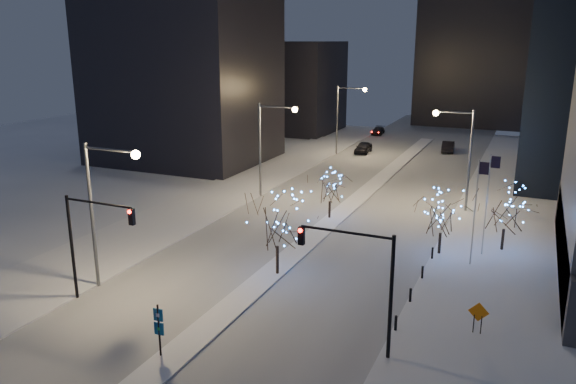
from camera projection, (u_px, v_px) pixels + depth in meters
The scene contains 25 objects.
ground at pixel (208, 328), 32.98m from camera, with size 160.00×160.00×0.00m, color white.
road at pixel (371, 188), 63.86m from camera, with size 20.00×130.00×0.02m, color #A8ADB7.
median at pixel (358, 199), 59.43m from camera, with size 2.00×80.00×0.15m, color silver.
east_sidewalk at pixel (502, 251), 44.77m from camera, with size 10.00×90.00×0.15m, color silver.
west_sidewalk at pixel (194, 208), 56.06m from camera, with size 8.00×90.00×0.15m, color silver.
filler_west_near at pixel (183, 73), 76.01m from camera, with size 22.00×18.00×24.00m, color black.
filler_west_far at pixel (287, 87), 102.76m from camera, with size 18.00×16.00×16.00m, color black.
horizon_block at pixel (488, 14), 106.29m from camera, with size 24.00×14.00×42.00m, color black.
street_lamp_w_near at pixel (103, 197), 36.51m from camera, with size 4.40×0.56×10.00m.
street_lamp_w_mid at pixel (269, 137), 58.57m from camera, with size 4.40×0.56×10.00m.
street_lamp_w_far at pixel (344, 110), 80.63m from camera, with size 4.40×0.56×10.00m.
street_lamp_east at pixel (461, 147), 53.82m from camera, with size 3.90×0.56×10.00m.
traffic_signal_west at pixel (89, 233), 35.00m from camera, with size 5.26×0.43×7.00m.
traffic_signal_east at pixel (362, 272), 29.12m from camera, with size 5.26×0.43×7.00m.
flagpoles at pixel (482, 201), 41.73m from camera, with size 1.35×2.60×8.00m.
bollards at pixel (417, 283), 37.67m from camera, with size 0.16×12.16×0.90m.
car_near at pixel (363, 148), 83.49m from camera, with size 1.92×4.78×1.63m, color black.
car_mid at pixel (448, 146), 84.35m from camera, with size 1.74×5.00×1.65m, color black.
car_far at pixel (378, 131), 99.68m from camera, with size 1.83×4.49×1.30m, color black.
holiday_tree_median_near at pixel (277, 223), 39.37m from camera, with size 5.44×5.44×5.94m.
holiday_tree_median_far at pixel (330, 188), 52.24m from camera, with size 3.67×3.67×4.47m.
holiday_tree_plaza_near at pixel (442, 214), 43.31m from camera, with size 5.01×5.01×5.05m.
holiday_tree_plaza_far at pixel (506, 210), 44.09m from camera, with size 4.77×4.77×5.23m.
wayfinding_sign at pixel (159, 326), 29.45m from camera, with size 0.55×0.11×3.11m.
construction_sign at pixel (478, 315), 31.86m from camera, with size 1.16×0.06×1.91m.
Camera 1 is at (16.30, -25.26, 16.45)m, focal length 35.00 mm.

